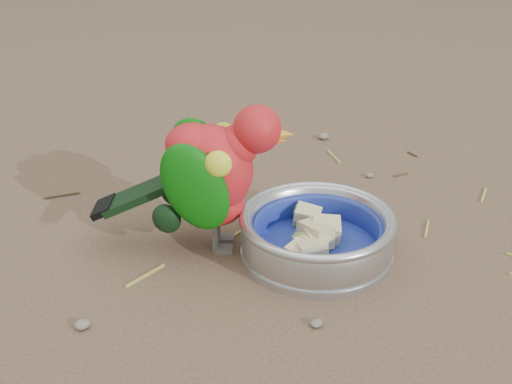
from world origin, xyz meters
TOP-DOWN VIEW (x-y plane):
  - ground at (0.00, 0.00)m, footprint 60.00×60.00m
  - food_bowl at (0.09, 0.00)m, footprint 0.20×0.20m
  - bowl_wall at (0.09, 0.00)m, footprint 0.20×0.20m
  - fruit_wedges at (0.09, 0.00)m, footprint 0.12×0.12m
  - lory_parrot at (-0.01, 0.10)m, footprint 0.26×0.23m
  - ground_debris at (0.03, 0.08)m, footprint 0.90×0.80m

SIDE VIEW (x-z plane):
  - ground at x=0.00m, z-range 0.00..0.00m
  - ground_debris at x=0.03m, z-range 0.00..0.01m
  - food_bowl at x=0.09m, z-range 0.00..0.02m
  - fruit_wedges at x=0.09m, z-range 0.02..0.05m
  - bowl_wall at x=0.09m, z-range 0.02..0.06m
  - lory_parrot at x=-0.01m, z-range 0.00..0.19m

